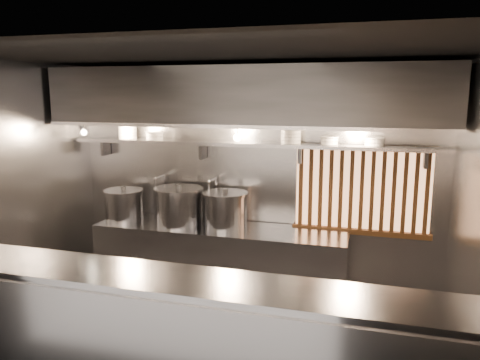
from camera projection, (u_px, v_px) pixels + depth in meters
The scene contains 22 objects.
floor at pixel (213, 350), 4.55m from camera, with size 4.50×4.50×0.00m, color black.
ceiling at pixel (209, 53), 4.04m from camera, with size 4.50×4.50×0.00m, color black.
wall_back at pixel (252, 182), 5.71m from camera, with size 4.50×4.50×0.00m, color gray.
wall_left at pixel (9, 196), 4.91m from camera, with size 3.00×3.00×0.00m, color gray.
wall_right at pixel (480, 230), 3.68m from camera, with size 3.00×3.00×0.00m, color gray.
serving_counter at pixel (170, 347), 3.54m from camera, with size 4.50×0.56×1.13m.
cooking_bench at pixel (220, 263), 5.62m from camera, with size 3.00×0.70×0.90m, color #9E9EA4.
bowl_shelf at pixel (249, 144), 5.45m from camera, with size 4.40×0.34×0.04m, color #9E9EA4.
exhaust_hood at pixel (243, 97), 5.14m from camera, with size 4.40×0.81×0.65m.
wood_screen at pixel (362, 190), 5.31m from camera, with size 1.56×0.09×1.04m.
faucet_left at pixel (162, 186), 5.91m from camera, with size 0.04×0.30×0.50m.
faucet_right at pixel (214, 189), 5.72m from camera, with size 0.04×0.30×0.50m.
heat_lamp at pixel (83, 127), 5.49m from camera, with size 0.25×0.35×0.20m.
pendant_bulb at pixel (237, 138), 5.35m from camera, with size 0.09×0.09×0.19m.
stock_pot_left at pixel (124, 204), 5.85m from camera, with size 0.58×0.58×0.42m.
stock_pot_mid at pixel (179, 206), 5.63m from camera, with size 0.63×0.63×0.49m.
stock_pot_right at pixel (225, 210), 5.51m from camera, with size 0.66×0.66×0.46m.
bowl_stack_0 at pixel (128, 132), 5.86m from camera, with size 0.24×0.24×0.17m.
bowl_stack_1 at pixel (155, 136), 5.77m from camera, with size 0.22×0.22×0.09m.
bowl_stack_2 at pixel (291, 136), 5.30m from camera, with size 0.24×0.24×0.17m.
bowl_stack_3 at pixel (329, 140), 5.19m from camera, with size 0.20×0.20×0.09m.
bowl_stack_4 at pixel (374, 142), 5.05m from camera, with size 0.22×0.22×0.09m.
Camera 1 is at (1.42, -3.93, 2.46)m, focal length 35.00 mm.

